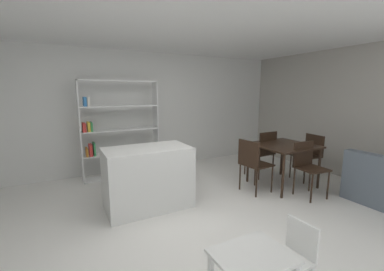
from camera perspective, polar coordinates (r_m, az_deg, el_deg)
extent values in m
plane|color=silver|center=(3.40, 1.08, -20.10)|extent=(9.89, 9.89, 0.00)
cube|color=white|center=(3.07, 1.25, 26.75)|extent=(7.18, 5.67, 0.06)
cube|color=silver|center=(5.58, -12.97, 5.36)|extent=(7.18, 0.06, 2.56)
cube|color=#B2ADA3|center=(5.63, 34.89, 3.86)|extent=(0.06, 5.67, 2.56)
cube|color=silver|center=(3.79, -10.02, -9.48)|extent=(1.22, 0.70, 0.90)
cube|color=white|center=(5.06, -24.21, 0.64)|extent=(0.02, 0.30, 1.92)
cube|color=white|center=(5.34, -8.28, 1.87)|extent=(0.02, 0.30, 1.92)
cube|color=white|center=(5.10, -16.54, 11.89)|extent=(1.49, 0.30, 0.02)
cube|color=white|center=(5.37, -15.54, -8.79)|extent=(1.49, 0.30, 0.02)
cube|color=white|center=(5.24, -15.78, -3.80)|extent=(1.45, 0.30, 0.02)
cube|color=white|center=(5.15, -16.02, 1.28)|extent=(1.45, 0.30, 0.02)
cube|color=white|center=(5.10, -16.28, 6.50)|extent=(1.45, 0.30, 0.02)
cube|color=orange|center=(5.13, -22.92, -3.48)|extent=(0.03, 0.24, 0.16)
cube|color=red|center=(5.13, -22.20, -3.10)|extent=(0.06, 0.24, 0.21)
cube|color=#338E4C|center=(5.13, -21.48, -2.88)|extent=(0.03, 0.24, 0.24)
cube|color=red|center=(5.05, -23.47, 1.72)|extent=(0.06, 0.24, 0.16)
cube|color=gold|center=(5.05, -22.60, 1.87)|extent=(0.05, 0.24, 0.17)
cube|color=#338E4C|center=(5.06, -22.06, 1.90)|extent=(0.03, 0.24, 0.17)
cube|color=#2D6BAD|center=(5.01, -23.34, 7.14)|extent=(0.05, 0.24, 0.17)
cube|color=silver|center=(5.02, -22.68, 7.14)|extent=(0.05, 0.24, 0.16)
cube|color=silver|center=(2.11, 13.68, -25.22)|extent=(0.57, 0.46, 0.03)
cube|color=silver|center=(2.51, 14.88, -26.04)|extent=(0.04, 0.04, 0.48)
cube|color=white|center=(2.46, 21.44, -24.98)|extent=(0.31, 0.31, 0.02)
cube|color=white|center=(2.47, 23.85, -20.61)|extent=(0.03, 0.30, 0.30)
cube|color=white|center=(2.69, 20.80, -25.78)|extent=(0.03, 0.03, 0.31)
cube|color=black|center=(4.80, 20.19, -2.11)|extent=(1.01, 0.97, 0.03)
cylinder|color=black|center=(4.30, 20.08, -8.75)|extent=(0.04, 0.04, 0.74)
cylinder|color=black|center=(4.98, 27.05, -6.72)|extent=(0.04, 0.04, 0.74)
cylinder|color=black|center=(4.88, 12.67, -6.17)|extent=(0.04, 0.04, 0.74)
cylinder|color=black|center=(5.48, 19.81, -4.74)|extent=(0.04, 0.04, 0.74)
cube|color=black|center=(5.33, 24.55, -4.24)|extent=(0.48, 0.47, 0.03)
cube|color=black|center=(5.43, 26.20, -1.86)|extent=(0.08, 0.42, 0.39)
cylinder|color=black|center=(5.39, 21.57, -6.59)|extent=(0.03, 0.03, 0.47)
cylinder|color=black|center=(5.14, 24.35, -7.57)|extent=(0.03, 0.03, 0.47)
cylinder|color=black|center=(5.64, 24.38, -6.05)|extent=(0.03, 0.03, 0.47)
cylinder|color=black|center=(5.41, 27.15, -6.93)|extent=(0.03, 0.03, 0.47)
cube|color=black|center=(5.27, 15.15, -3.80)|extent=(0.47, 0.48, 0.03)
cube|color=black|center=(5.08, 16.99, -1.71)|extent=(0.45, 0.05, 0.44)
cylinder|color=black|center=(5.60, 14.98, -5.60)|extent=(0.03, 0.03, 0.47)
cylinder|color=black|center=(5.33, 12.03, -6.25)|extent=(0.03, 0.03, 0.47)
cylinder|color=black|center=(5.34, 18.03, -6.50)|extent=(0.03, 0.03, 0.47)
cylinder|color=black|center=(5.06, 15.09, -7.25)|extent=(0.03, 0.03, 0.47)
cube|color=black|center=(4.50, 25.72, -6.86)|extent=(0.45, 0.46, 0.03)
cube|color=black|center=(4.57, 24.11, -3.72)|extent=(0.41, 0.07, 0.40)
cylinder|color=black|center=(4.33, 25.69, -10.90)|extent=(0.03, 0.03, 0.47)
cylinder|color=black|center=(4.59, 28.68, -9.98)|extent=(0.03, 0.03, 0.47)
cylinder|color=black|center=(4.56, 22.28, -9.61)|extent=(0.03, 0.03, 0.47)
cylinder|color=black|center=(4.81, 25.31, -8.83)|extent=(0.03, 0.03, 0.47)
cube|color=black|center=(4.43, 14.51, -6.38)|extent=(0.47, 0.48, 0.03)
cube|color=black|center=(4.23, 12.76, -3.97)|extent=(0.07, 0.45, 0.42)
cylinder|color=black|center=(4.52, 17.82, -9.50)|extent=(0.03, 0.03, 0.47)
cylinder|color=black|center=(4.76, 14.23, -8.34)|extent=(0.03, 0.03, 0.47)
cylinder|color=black|center=(4.25, 14.52, -10.58)|extent=(0.03, 0.03, 0.47)
cylinder|color=black|center=(4.50, 10.91, -9.26)|extent=(0.03, 0.03, 0.47)
cube|color=slate|center=(5.08, 34.56, -5.31)|extent=(0.65, 0.14, 0.20)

